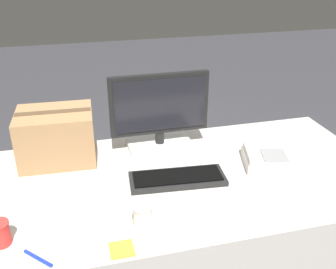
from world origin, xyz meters
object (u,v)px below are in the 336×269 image
at_px(monitor, 160,117).
at_px(paper_cup_left, 0,233).
at_px(paper_cup_right, 143,216).
at_px(cardboard_box, 56,136).
at_px(desk_phone, 264,160).
at_px(spoon, 67,221).
at_px(sticky_note_pad, 122,249).
at_px(pen_marker, 38,258).
at_px(keyboard, 177,178).

height_order(monitor, paper_cup_left, monitor).
relative_size(paper_cup_right, cardboard_box, 0.26).
relative_size(desk_phone, spoon, 1.66).
height_order(cardboard_box, sticky_note_pad, cardboard_box).
height_order(desk_phone, pen_marker, desk_phone).
bearing_deg(desk_phone, spoon, -152.68).
distance_m(paper_cup_left, pen_marker, 0.17).
distance_m(monitor, desk_phone, 0.53).
xyz_separation_m(spoon, sticky_note_pad, (0.18, -0.20, 0.00)).
distance_m(desk_phone, sticky_note_pad, 0.82).
height_order(keyboard, desk_phone, desk_phone).
bearing_deg(cardboard_box, paper_cup_left, -109.31).
height_order(spoon, pen_marker, pen_marker).
relative_size(keyboard, cardboard_box, 1.20).
height_order(desk_phone, spoon, desk_phone).
bearing_deg(sticky_note_pad, spoon, 131.08).
distance_m(pen_marker, sticky_note_pad, 0.27).
height_order(spoon, sticky_note_pad, sticky_note_pad).
bearing_deg(paper_cup_left, keyboard, 18.51).
relative_size(keyboard, spoon, 2.89).
height_order(cardboard_box, pen_marker, cardboard_box).
bearing_deg(paper_cup_right, spoon, 159.40).
relative_size(monitor, spoon, 3.27).
distance_m(spoon, pen_marker, 0.20).
height_order(monitor, spoon, monitor).
bearing_deg(sticky_note_pad, pen_marker, 175.04).
xyz_separation_m(spoon, pen_marker, (-0.09, -0.18, 0.00)).
bearing_deg(desk_phone, paper_cup_left, -151.55).
bearing_deg(monitor, sticky_note_pad, -113.40).
bearing_deg(spoon, paper_cup_left, 69.67).
xyz_separation_m(keyboard, cardboard_box, (-0.49, 0.33, 0.11)).
bearing_deg(sticky_note_pad, keyboard, 50.84).
bearing_deg(sticky_note_pad, cardboard_box, 105.95).
bearing_deg(desk_phone, sticky_note_pad, -136.11).
relative_size(desk_phone, sticky_note_pad, 2.98).
bearing_deg(spoon, paper_cup_right, -148.60).
bearing_deg(keyboard, paper_cup_left, -156.56).
distance_m(desk_phone, paper_cup_left, 1.15).
xyz_separation_m(keyboard, pen_marker, (-0.57, -0.34, -0.01)).
xyz_separation_m(paper_cup_left, sticky_note_pad, (0.39, -0.13, -0.04)).
xyz_separation_m(paper_cup_right, spoon, (-0.27, 0.10, -0.04)).
distance_m(keyboard, pen_marker, 0.66).
height_order(spoon, cardboard_box, cardboard_box).
height_order(paper_cup_left, cardboard_box, cardboard_box).
height_order(keyboard, paper_cup_left, paper_cup_left).
bearing_deg(paper_cup_right, paper_cup_left, 176.23).
bearing_deg(monitor, paper_cup_left, -141.57).
bearing_deg(spoon, desk_phone, -115.99).
distance_m(monitor, keyboard, 0.35).
xyz_separation_m(keyboard, desk_phone, (0.43, 0.03, 0.02)).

